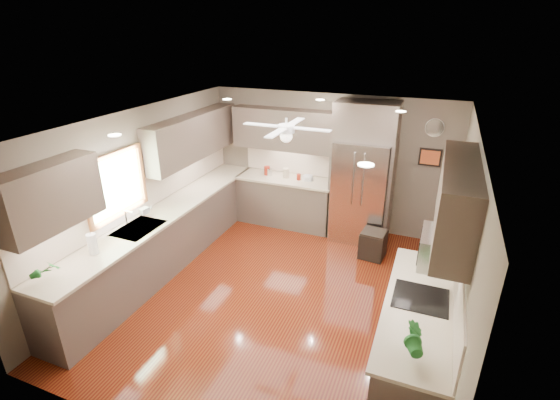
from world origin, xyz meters
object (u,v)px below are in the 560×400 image
Objects in this scene: canister_a at (267,171)px; canister_d at (299,177)px; potted_plant_left at (46,270)px; stool at (373,244)px; microwave at (441,249)px; canister_c at (286,173)px; potted_plant_right at (414,339)px; canister_b at (270,172)px; soap_bottle at (146,210)px; paper_towel at (93,244)px; refrigerator at (362,176)px; bowl at (308,180)px.

canister_d is at bearing -3.83° from canister_a.
potted_plant_left is 4.71m from stool.
canister_a is 0.32× the size of microwave.
microwave is (2.76, -2.76, 0.45)m from canister_c.
potted_plant_right is at bearing -57.70° from canister_d.
canister_b is 0.73× the size of soap_bottle.
potted_plant_left is (-0.90, -4.15, 0.09)m from canister_b.
canister_b is at bearing 162.90° from stool.
soap_bottle is at bearing 160.37° from potted_plant_right.
stool is (1.55, -0.64, -0.76)m from canister_d.
canister_a is 3.60m from paper_towel.
potted_plant_right is 1.20× the size of paper_towel.
soap_bottle is 0.44× the size of stool.
soap_bottle is at bearing 174.36° from microwave.
potted_plant_right is at bearing -51.38° from canister_a.
bowl is at bearing 178.46° from refrigerator.
canister_b is 0.60m from canister_d.
microwave is at bearing -63.91° from refrigerator.
canister_b is at bearing -17.75° from canister_a.
paper_towel is at bearing -137.21° from stool.
canister_a is at bearing 177.25° from bowl.
canister_a is 1.53× the size of canister_d.
canister_c is at bearing 176.53° from bowl.
canister_d is at bearing 70.09° from potted_plant_left.
canister_d is at bearing 66.54° from paper_towel.
canister_c is (0.39, -0.01, 0.01)m from canister_a.
soap_bottle is 3.67m from stool.
refrigerator is (1.17, -0.02, 0.19)m from canister_d.
potted_plant_left is at bearing -131.06° from stool.
soap_bottle is 0.37× the size of microwave.
bowl is (0.44, -0.03, -0.06)m from canister_c.
potted_plant_left is (-1.50, -4.13, 0.10)m from canister_d.
canister_a is at bearing 138.66° from microwave.
potted_plant_right is at bearing -4.20° from paper_towel.
canister_a is 0.97× the size of canister_c.
canister_d is (0.27, -0.03, -0.03)m from canister_c.
refrigerator is at bearing -1.52° from canister_b.
canister_a is 0.07m from canister_b.
canister_d is at bearing 157.68° from stool.
paper_towel reaches higher than canister_b.
microwave is at bearing -47.59° from canister_d.
potted_plant_left reaches higher than canister_a.
canister_a is at bearing 78.67° from potted_plant_left.
canister_d is at bearing -178.59° from bowl.
potted_plant_left is 1.10× the size of paper_towel.
soap_bottle is at bearing -151.84° from stool.
stool is (3.04, 3.49, -0.86)m from potted_plant_left.
stool is at bearing -20.15° from canister_c.
canister_c is 0.33× the size of microwave.
canister_a is at bearing 177.91° from refrigerator.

